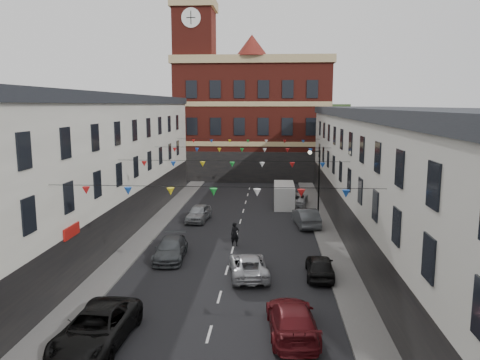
% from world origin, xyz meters
% --- Properties ---
extents(ground, '(160.00, 160.00, 0.00)m').
position_xyz_m(ground, '(0.00, 0.00, 0.00)').
color(ground, black).
rests_on(ground, ground).
extents(pavement_left, '(1.80, 64.00, 0.15)m').
position_xyz_m(pavement_left, '(-6.90, 2.00, 0.07)').
color(pavement_left, '#605E5B').
rests_on(pavement_left, ground).
extents(pavement_right, '(1.80, 64.00, 0.15)m').
position_xyz_m(pavement_right, '(6.90, 2.00, 0.07)').
color(pavement_right, '#605E5B').
rests_on(pavement_right, ground).
extents(terrace_left, '(8.40, 56.00, 10.70)m').
position_xyz_m(terrace_left, '(-11.78, 1.00, 5.35)').
color(terrace_left, beige).
rests_on(terrace_left, ground).
extents(terrace_right, '(8.40, 56.00, 9.70)m').
position_xyz_m(terrace_right, '(11.78, 1.00, 4.85)').
color(terrace_right, '#B4B2A8').
rests_on(terrace_right, ground).
extents(civic_building, '(20.60, 13.30, 18.50)m').
position_xyz_m(civic_building, '(0.00, 37.95, 8.14)').
color(civic_building, maroon).
rests_on(civic_building, ground).
extents(clock_tower, '(5.60, 5.60, 30.00)m').
position_xyz_m(clock_tower, '(-7.50, 35.00, 14.93)').
color(clock_tower, maroon).
rests_on(clock_tower, ground).
extents(distant_hill, '(40.00, 14.00, 10.00)m').
position_xyz_m(distant_hill, '(-4.00, 62.00, 5.00)').
color(distant_hill, '#2E4721').
rests_on(distant_hill, ground).
extents(street_lamp, '(1.10, 0.36, 6.00)m').
position_xyz_m(street_lamp, '(6.55, 14.00, 3.90)').
color(street_lamp, black).
rests_on(street_lamp, ground).
extents(car_left_c, '(2.72, 5.50, 1.50)m').
position_xyz_m(car_left_c, '(-4.54, -9.22, 0.75)').
color(car_left_c, black).
rests_on(car_left_c, ground).
extents(car_left_d, '(2.13, 4.68, 1.33)m').
position_xyz_m(car_left_d, '(-3.85, 1.89, 0.66)').
color(car_left_d, '#454A4E').
rests_on(car_left_d, ground).
extents(car_left_e, '(2.05, 4.22, 1.39)m').
position_xyz_m(car_left_e, '(-3.60, 11.99, 0.69)').
color(car_left_e, '#919599').
rests_on(car_left_e, ground).
extents(car_right_c, '(2.42, 5.13, 1.45)m').
position_xyz_m(car_right_c, '(3.60, -7.81, 0.72)').
color(car_right_c, maroon).
rests_on(car_right_c, ground).
extents(car_right_d, '(1.70, 3.96, 1.33)m').
position_xyz_m(car_right_d, '(5.50, -0.73, 0.67)').
color(car_right_d, black).
rests_on(car_right_d, ground).
extents(car_right_e, '(2.22, 4.80, 1.52)m').
position_xyz_m(car_right_e, '(5.50, 10.82, 0.76)').
color(car_right_e, '#464A4D').
rests_on(car_right_e, ground).
extents(car_right_f, '(2.92, 5.20, 1.37)m').
position_xyz_m(car_right_f, '(4.98, 18.66, 0.69)').
color(car_right_f, silver).
rests_on(car_right_f, ground).
extents(moving_car, '(2.72, 4.83, 1.27)m').
position_xyz_m(moving_car, '(1.36, -0.85, 0.64)').
color(moving_car, '#B8B9BF').
rests_on(moving_car, ground).
extents(white_van, '(1.94, 5.05, 2.23)m').
position_xyz_m(white_van, '(3.86, 18.31, 1.12)').
color(white_van, silver).
rests_on(white_van, ground).
extents(pedestrian, '(0.74, 0.63, 1.71)m').
position_xyz_m(pedestrian, '(0.10, 4.93, 0.86)').
color(pedestrian, black).
rests_on(pedestrian, ground).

